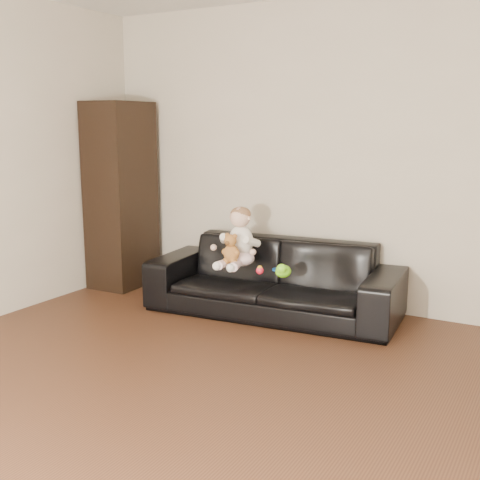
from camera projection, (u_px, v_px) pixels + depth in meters
The scene contains 10 objects.
floor at pixel (170, 459), 2.87m from camera, with size 5.50×5.50×0.00m, color #462919.
wall_back at pixel (363, 156), 4.97m from camera, with size 5.00×5.00×0.00m, color beige.
sofa at pixel (274, 278), 5.00m from camera, with size 2.07×0.81×0.60m, color black.
cabinet at pixel (121, 195), 5.79m from camera, with size 0.44×0.61×1.77m, color black.
shelf_item at pixel (121, 154), 5.71m from camera, with size 0.18×0.25×0.28m, color silver.
baby at pixel (239, 240), 4.97m from camera, with size 0.36×0.43×0.50m.
teddy_bear at pixel (231, 249), 4.85m from camera, with size 0.16×0.16×0.24m.
toy_green at pixel (283, 271), 4.64m from camera, with size 0.12×0.14×0.10m, color #71E11A.
toy_rattle at pixel (260, 271), 4.74m from camera, with size 0.06×0.06×0.06m, color red.
toy_blue_disc at pixel (278, 270), 4.87m from camera, with size 0.10×0.10×0.01m, color blue.
Camera 1 is at (1.57, -2.11, 1.58)m, focal length 45.00 mm.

